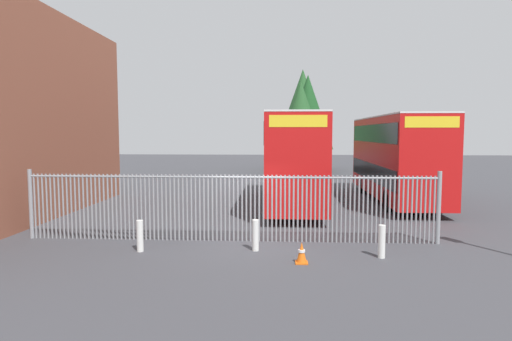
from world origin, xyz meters
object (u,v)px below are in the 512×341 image
at_px(bollard_center_front, 255,235).
at_px(double_decker_bus_behind_fence_left, 293,156).
at_px(double_decker_bus_near_gate, 395,155).
at_px(bollard_near_right, 382,242).
at_px(bollard_near_left, 140,236).
at_px(traffic_cone_by_gate, 302,253).

bearing_deg(bollard_center_front, double_decker_bus_behind_fence_left, 80.76).
relative_size(double_decker_bus_near_gate, bollard_near_right, 11.38).
xyz_separation_m(bollard_near_left, traffic_cone_by_gate, (4.80, -0.92, -0.19)).
height_order(bollard_near_left, bollard_near_right, same).
relative_size(double_decker_bus_behind_fence_left, bollard_center_front, 11.38).
distance_m(bollard_near_left, bollard_near_right, 7.11).
distance_m(double_decker_bus_near_gate, traffic_cone_by_gate, 12.72).
bearing_deg(bollard_center_front, double_decker_bus_near_gate, 56.35).
xyz_separation_m(bollard_center_front, traffic_cone_by_gate, (1.34, -1.21, -0.19)).
height_order(bollard_near_left, bollard_center_front, same).
xyz_separation_m(double_decker_bus_behind_fence_left, bollard_center_front, (-1.38, -8.50, -1.95)).
height_order(double_decker_bus_behind_fence_left, bollard_near_right, double_decker_bus_behind_fence_left).
xyz_separation_m(double_decker_bus_near_gate, bollard_near_left, (-10.20, -10.40, -1.95)).
bearing_deg(traffic_cone_by_gate, bollard_center_front, 137.94).
distance_m(bollard_center_front, bollard_near_right, 3.69).
bearing_deg(traffic_cone_by_gate, bollard_near_right, 15.61).
xyz_separation_m(bollard_near_left, bollard_near_right, (7.11, -0.28, 0.00)).
bearing_deg(double_decker_bus_near_gate, double_decker_bus_behind_fence_left, -163.27).
height_order(double_decker_bus_behind_fence_left, traffic_cone_by_gate, double_decker_bus_behind_fence_left).
height_order(double_decker_bus_near_gate, traffic_cone_by_gate, double_decker_bus_near_gate).
relative_size(bollard_near_left, bollard_center_front, 1.00).
height_order(double_decker_bus_behind_fence_left, bollard_near_left, double_decker_bus_behind_fence_left).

